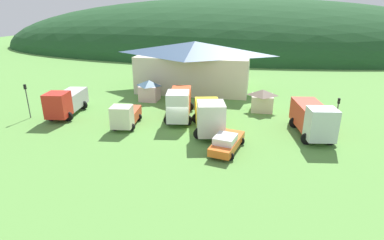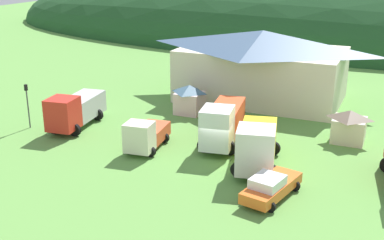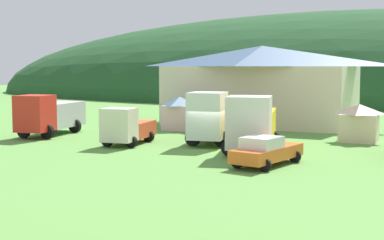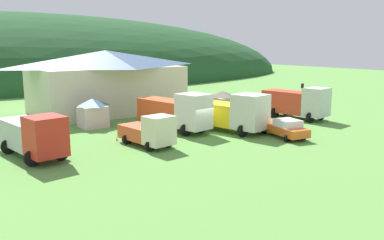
{
  "view_description": "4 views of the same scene",
  "coord_description": "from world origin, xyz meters",
  "px_view_note": "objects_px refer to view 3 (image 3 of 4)",
  "views": [
    {
      "loc": [
        7.32,
        -30.39,
        12.28
      ],
      "look_at": [
        1.38,
        -0.74,
        1.18
      ],
      "focal_mm": 28.99,
      "sensor_mm": 36.0,
      "label": 1
    },
    {
      "loc": [
        12.31,
        -32.91,
        14.98
      ],
      "look_at": [
        -3.21,
        2.09,
        1.93
      ],
      "focal_mm": 46.2,
      "sensor_mm": 36.0,
      "label": 2
    },
    {
      "loc": [
        14.49,
        -34.91,
        5.52
      ],
      "look_at": [
        -2.27,
        2.11,
        1.62
      ],
      "focal_mm": 53.29,
      "sensor_mm": 36.0,
      "label": 3
    },
    {
      "loc": [
        -21.6,
        -28.54,
        8.12
      ],
      "look_at": [
        -2.25,
        -1.64,
        1.88
      ],
      "focal_mm": 38.0,
      "sensor_mm": 36.0,
      "label": 4
    }
  ],
  "objects_px": {
    "play_shed_pink": "(180,113)",
    "play_shed_cream": "(359,122)",
    "flatbed_truck_yellow": "(252,124)",
    "heavy_rig_white": "(215,116)",
    "crane_truck_red": "(49,114)",
    "light_truck_cream": "(126,127)",
    "traffic_cone_near_pickup": "(135,138)",
    "service_pickup_orange": "(266,151)",
    "depot_building": "(262,84)"
  },
  "relations": [
    {
      "from": "play_shed_cream",
      "to": "light_truck_cream",
      "type": "height_order",
      "value": "play_shed_cream"
    },
    {
      "from": "light_truck_cream",
      "to": "crane_truck_red",
      "type": "bearing_deg",
      "value": -111.28
    },
    {
      "from": "play_shed_cream",
      "to": "flatbed_truck_yellow",
      "type": "bearing_deg",
      "value": -123.99
    },
    {
      "from": "heavy_rig_white",
      "to": "traffic_cone_near_pickup",
      "type": "bearing_deg",
      "value": -95.28
    },
    {
      "from": "depot_building",
      "to": "flatbed_truck_yellow",
      "type": "bearing_deg",
      "value": -74.53
    },
    {
      "from": "flatbed_truck_yellow",
      "to": "heavy_rig_white",
      "type": "bearing_deg",
      "value": -144.66
    },
    {
      "from": "play_shed_pink",
      "to": "service_pickup_orange",
      "type": "distance_m",
      "value": 18.42
    },
    {
      "from": "service_pickup_orange",
      "to": "light_truck_cream",
      "type": "bearing_deg",
      "value": -97.08
    },
    {
      "from": "light_truck_cream",
      "to": "flatbed_truck_yellow",
      "type": "relative_size",
      "value": 0.69
    },
    {
      "from": "light_truck_cream",
      "to": "traffic_cone_near_pickup",
      "type": "bearing_deg",
      "value": -165.92
    },
    {
      "from": "depot_building",
      "to": "light_truck_cream",
      "type": "height_order",
      "value": "depot_building"
    },
    {
      "from": "depot_building",
      "to": "service_pickup_orange",
      "type": "distance_m",
      "value": 22.9
    },
    {
      "from": "play_shed_pink",
      "to": "flatbed_truck_yellow",
      "type": "distance_m",
      "value": 13.76
    },
    {
      "from": "depot_building",
      "to": "flatbed_truck_yellow",
      "type": "relative_size",
      "value": 2.26
    },
    {
      "from": "flatbed_truck_yellow",
      "to": "traffic_cone_near_pickup",
      "type": "xyz_separation_m",
      "value": [
        -10.36,
        3.05,
        -1.84
      ]
    },
    {
      "from": "play_shed_pink",
      "to": "heavy_rig_white",
      "type": "xyz_separation_m",
      "value": [
        5.76,
        -6.2,
        0.41
      ]
    },
    {
      "from": "light_truck_cream",
      "to": "flatbed_truck_yellow",
      "type": "bearing_deg",
      "value": 85.12
    },
    {
      "from": "play_shed_pink",
      "to": "crane_truck_red",
      "type": "distance_m",
      "value": 11.02
    },
    {
      "from": "light_truck_cream",
      "to": "depot_building",
      "type": "bearing_deg",
      "value": 159.46
    },
    {
      "from": "depot_building",
      "to": "heavy_rig_white",
      "type": "xyz_separation_m",
      "value": [
        0.82,
        -13.81,
        -1.91
      ]
    },
    {
      "from": "light_truck_cream",
      "to": "heavy_rig_white",
      "type": "distance_m",
      "value": 6.4
    },
    {
      "from": "depot_building",
      "to": "play_shed_pink",
      "type": "relative_size",
      "value": 6.24
    },
    {
      "from": "flatbed_truck_yellow",
      "to": "service_pickup_orange",
      "type": "xyz_separation_m",
      "value": [
        2.24,
        -4.27,
        -1.01
      ]
    },
    {
      "from": "play_shed_cream",
      "to": "light_truck_cream",
      "type": "distance_m",
      "value": 16.79
    },
    {
      "from": "play_shed_pink",
      "to": "heavy_rig_white",
      "type": "distance_m",
      "value": 8.48
    },
    {
      "from": "crane_truck_red",
      "to": "heavy_rig_white",
      "type": "relative_size",
      "value": 0.89
    },
    {
      "from": "play_shed_cream",
      "to": "service_pickup_orange",
      "type": "bearing_deg",
      "value": -104.6
    },
    {
      "from": "play_shed_cream",
      "to": "heavy_rig_white",
      "type": "distance_m",
      "value": 10.5
    },
    {
      "from": "depot_building",
      "to": "crane_truck_red",
      "type": "xyz_separation_m",
      "value": [
        -12.6,
        -15.52,
        -2.09
      ]
    },
    {
      "from": "depot_building",
      "to": "light_truck_cream",
      "type": "xyz_separation_m",
      "value": [
        -4.26,
        -17.65,
        -2.52
      ]
    },
    {
      "from": "play_shed_pink",
      "to": "crane_truck_red",
      "type": "relative_size",
      "value": 0.38
    },
    {
      "from": "depot_building",
      "to": "traffic_cone_near_pickup",
      "type": "height_order",
      "value": "depot_building"
    },
    {
      "from": "play_shed_pink",
      "to": "flatbed_truck_yellow",
      "type": "bearing_deg",
      "value": -44.95
    },
    {
      "from": "play_shed_cream",
      "to": "heavy_rig_white",
      "type": "xyz_separation_m",
      "value": [
        -9.43,
        -4.59,
        0.47
      ]
    },
    {
      "from": "depot_building",
      "to": "crane_truck_red",
      "type": "height_order",
      "value": "depot_building"
    },
    {
      "from": "service_pickup_orange",
      "to": "flatbed_truck_yellow",
      "type": "bearing_deg",
      "value": -140.18
    },
    {
      "from": "light_truck_cream",
      "to": "traffic_cone_near_pickup",
      "type": "height_order",
      "value": "light_truck_cream"
    },
    {
      "from": "service_pickup_orange",
      "to": "traffic_cone_near_pickup",
      "type": "distance_m",
      "value": 14.59
    },
    {
      "from": "light_truck_cream",
      "to": "traffic_cone_near_pickup",
      "type": "xyz_separation_m",
      "value": [
        -1.3,
        3.38,
        -1.27
      ]
    },
    {
      "from": "crane_truck_red",
      "to": "light_truck_cream",
      "type": "relative_size",
      "value": 1.38
    },
    {
      "from": "flatbed_truck_yellow",
      "to": "traffic_cone_near_pickup",
      "type": "relative_size",
      "value": 12.35
    },
    {
      "from": "crane_truck_red",
      "to": "play_shed_pink",
      "type": "bearing_deg",
      "value": 127.94
    },
    {
      "from": "play_shed_cream",
      "to": "flatbed_truck_yellow",
      "type": "height_order",
      "value": "flatbed_truck_yellow"
    },
    {
      "from": "depot_building",
      "to": "heavy_rig_white",
      "type": "distance_m",
      "value": 13.96
    },
    {
      "from": "play_shed_pink",
      "to": "light_truck_cream",
      "type": "height_order",
      "value": "play_shed_pink"
    },
    {
      "from": "crane_truck_red",
      "to": "light_truck_cream",
      "type": "distance_m",
      "value": 8.62
    },
    {
      "from": "crane_truck_red",
      "to": "service_pickup_orange",
      "type": "height_order",
      "value": "crane_truck_red"
    },
    {
      "from": "heavy_rig_white",
      "to": "flatbed_truck_yellow",
      "type": "height_order",
      "value": "heavy_rig_white"
    },
    {
      "from": "play_shed_pink",
      "to": "play_shed_cream",
      "type": "bearing_deg",
      "value": -6.08
    },
    {
      "from": "play_shed_cream",
      "to": "crane_truck_red",
      "type": "relative_size",
      "value": 0.38
    }
  ]
}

